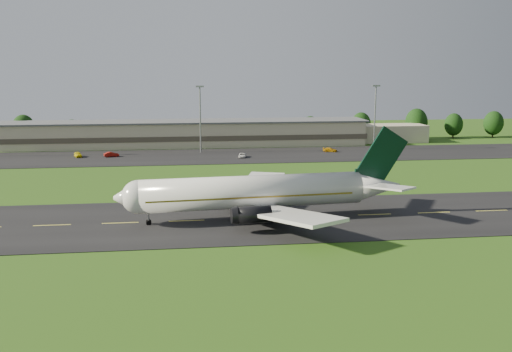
{
  "coord_description": "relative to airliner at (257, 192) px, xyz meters",
  "views": [
    {
      "loc": [
        -0.16,
        -94.08,
        25.52
      ],
      "look_at": [
        12.89,
        8.0,
        6.0
      ],
      "focal_mm": 40.0,
      "sensor_mm": 36.0,
      "label": 1
    }
  ],
  "objects": [
    {
      "name": "service_vehicle_d",
      "position": [
        32.55,
        75.73,
        -3.92
      ],
      "size": [
        4.74,
        3.16,
        1.28
      ],
      "primitive_type": "imported",
      "rotation": [
        0.0,
        0.0,
        1.23
      ],
      "color": "#CC8D0C",
      "rests_on": "apron"
    },
    {
      "name": "airliner",
      "position": [
        0.0,
        0.0,
        0.0
      ],
      "size": [
        51.29,
        42.05,
        15.57
      ],
      "rotation": [
        0.0,
        0.0,
        0.08
      ],
      "color": "white",
      "rests_on": "ground"
    },
    {
      "name": "service_vehicle_c",
      "position": [
        4.51,
        68.16,
        -3.97
      ],
      "size": [
        2.65,
        4.53,
        1.18
      ],
      "primitive_type": "imported",
      "rotation": [
        0.0,
        0.0,
        -0.17
      ],
      "color": "silver",
      "rests_on": "apron"
    },
    {
      "name": "taxiway",
      "position": [
        -12.08,
        -0.07,
        -4.61
      ],
      "size": [
        220.0,
        30.0,
        0.1
      ],
      "primitive_type": "cube",
      "color": "black",
      "rests_on": "ground"
    },
    {
      "name": "service_vehicle_b",
      "position": [
        -33.24,
        73.97,
        -3.86
      ],
      "size": [
        4.5,
        2.6,
        1.4
      ],
      "primitive_type": "imported",
      "rotation": [
        0.0,
        0.0,
        1.85
      ],
      "color": "maroon",
      "rests_on": "apron"
    },
    {
      "name": "apron",
      "position": [
        -12.08,
        71.93,
        -4.61
      ],
      "size": [
        260.0,
        30.0,
        0.1
      ],
      "primitive_type": "cube",
      "color": "black",
      "rests_on": "ground"
    },
    {
      "name": "ground",
      "position": [
        -12.08,
        -0.07,
        -4.66
      ],
      "size": [
        360.0,
        360.0,
        0.0
      ],
      "primitive_type": "plane",
      "color": "#224511",
      "rests_on": "ground"
    },
    {
      "name": "service_vehicle_a",
      "position": [
        -42.81,
        74.66,
        -3.81
      ],
      "size": [
        3.17,
        4.76,
        1.51
      ],
      "primitive_type": "imported",
      "rotation": [
        0.0,
        0.0,
        0.35
      ],
      "color": "yellow",
      "rests_on": "apron"
    },
    {
      "name": "light_mast_centre",
      "position": [
        -7.08,
        79.93,
        8.08
      ],
      "size": [
        2.4,
        1.2,
        20.35
      ],
      "color": "gray",
      "rests_on": "ground"
    },
    {
      "name": "tree_line",
      "position": [
        21.26,
        106.16,
        0.61
      ],
      "size": [
        199.61,
        9.44,
        11.03
      ],
      "color": "black",
      "rests_on": "ground"
    },
    {
      "name": "terminal",
      "position": [
        -5.67,
        96.11,
        -0.67
      ],
      "size": [
        145.0,
        16.0,
        8.4
      ],
      "color": "#C3B895",
      "rests_on": "ground"
    },
    {
      "name": "light_mast_east",
      "position": [
        47.92,
        79.93,
        8.08
      ],
      "size": [
        2.4,
        1.2,
        20.35
      ],
      "color": "gray",
      "rests_on": "ground"
    }
  ]
}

